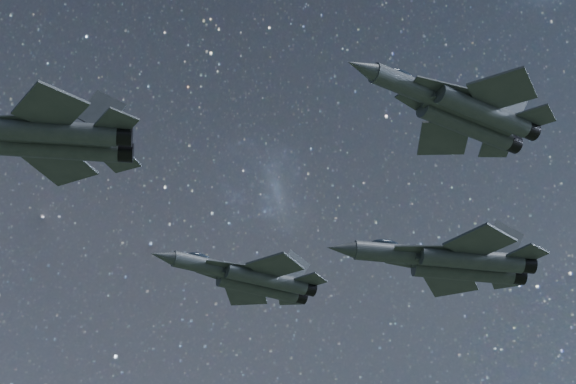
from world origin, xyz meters
TOP-DOWN VIEW (x-y plane):
  - jet_lead at (-21.87, 4.46)m, footprint 17.92×11.73m
  - jet_left at (2.56, 16.55)m, footprint 17.21×12.10m
  - jet_right at (1.47, -15.16)m, footprint 15.73×11.22m
  - jet_slot at (13.78, 0.67)m, footprint 18.87×12.53m

SIDE VIEW (x-z plane):
  - jet_slot at x=13.78m, z-range 135.82..140.62m
  - jet_right at x=1.47m, z-range 137.14..141.16m
  - jet_lead at x=-21.87m, z-range 138.14..142.76m
  - jet_left at x=2.56m, z-range 138.47..142.81m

